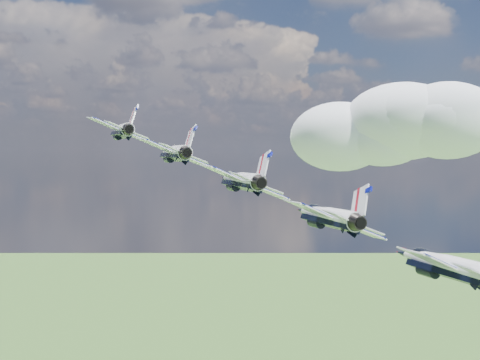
# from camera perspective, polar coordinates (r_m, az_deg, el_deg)

# --- Properties ---
(cloud_far) EXTENTS (70.20, 55.16, 27.58)m
(cloud_far) POSITION_cam_1_polar(r_m,az_deg,el_deg) (275.30, 13.42, 4.68)
(cloud_far) COLOR white
(jet_0) EXTENTS (15.36, 17.40, 7.69)m
(jet_0) POSITION_cam_1_polar(r_m,az_deg,el_deg) (96.63, -10.09, 4.17)
(jet_0) COLOR white
(jet_1) EXTENTS (15.36, 17.40, 7.69)m
(jet_1) POSITION_cam_1_polar(r_m,az_deg,el_deg) (85.59, -5.66, 2.35)
(jet_1) COLOR silver
(jet_2) EXTENTS (15.36, 17.40, 7.69)m
(jet_2) POSITION_cam_1_polar(r_m,az_deg,el_deg) (75.31, -0.00, 0.00)
(jet_2) COLOR silver
(jet_3) EXTENTS (15.36, 17.40, 7.69)m
(jet_3) POSITION_cam_1_polar(r_m,az_deg,el_deg) (66.15, 7.34, -3.04)
(jet_3) COLOR silver
(jet_4) EXTENTS (15.36, 17.40, 7.69)m
(jet_4) POSITION_cam_1_polar(r_m,az_deg,el_deg) (58.65, 16.85, -6.88)
(jet_4) COLOR white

